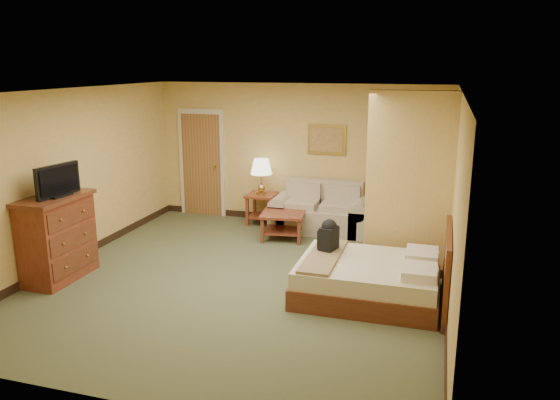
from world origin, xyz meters
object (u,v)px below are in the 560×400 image
at_px(loveseat, 321,215).
at_px(dresser, 57,237).
at_px(bed, 373,278).
at_px(coffee_table, 283,220).

xyz_separation_m(loveseat, dresser, (-3.01, -3.27, 0.32)).
height_order(dresser, bed, dresser).
relative_size(dresser, bed, 0.63).
height_order(coffee_table, bed, bed).
distance_m(loveseat, coffee_table, 0.82).
xyz_separation_m(dresser, bed, (4.30, 0.60, -0.33)).
bearing_deg(dresser, bed, 7.94).
relative_size(coffee_table, dresser, 0.68).
height_order(loveseat, dresser, dresser).
distance_m(loveseat, bed, 2.97).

